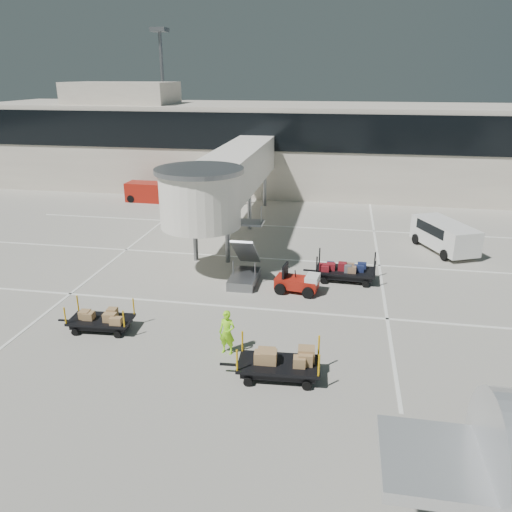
% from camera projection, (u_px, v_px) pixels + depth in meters
% --- Properties ---
extents(ground, '(140.00, 140.00, 0.00)m').
position_uv_depth(ground, '(253.00, 328.00, 22.33)').
color(ground, '#BBB7A7').
rests_on(ground, ground).
extents(lane_markings, '(40.00, 30.00, 0.02)m').
position_uv_depth(lane_markings, '(269.00, 257.00, 31.07)').
color(lane_markings, white).
rests_on(lane_markings, ground).
extents(terminal, '(64.00, 12.11, 15.20)m').
position_uv_depth(terminal, '(305.00, 146.00, 48.66)').
color(terminal, beige).
rests_on(terminal, ground).
extents(jet_bridge, '(5.70, 20.40, 6.03)m').
position_uv_depth(jet_bridge, '(227.00, 178.00, 32.85)').
color(jet_bridge, white).
rests_on(jet_bridge, ground).
extents(baggage_tug, '(2.36, 1.70, 1.46)m').
position_uv_depth(baggage_tug, '(298.00, 282.00, 25.91)').
color(baggage_tug, maroon).
rests_on(baggage_tug, ground).
extents(suitcase_cart, '(3.95, 1.73, 1.54)m').
position_uv_depth(suitcase_cart, '(346.00, 271.00, 27.33)').
color(suitcase_cart, black).
rests_on(suitcase_cart, ground).
extents(box_cart_near, '(3.80, 1.70, 1.47)m').
position_uv_depth(box_cart_near, '(279.00, 364.00, 18.54)').
color(box_cart_near, black).
rests_on(box_cart_near, ground).
extents(box_cart_far, '(3.41, 1.53, 1.32)m').
position_uv_depth(box_cart_far, '(99.00, 320.00, 22.07)').
color(box_cart_far, black).
rests_on(box_cart_far, ground).
extents(ground_worker, '(0.75, 0.55, 1.87)m').
position_uv_depth(ground_worker, '(227.00, 332.00, 20.08)').
color(ground_worker, '#87E518').
rests_on(ground_worker, ground).
extents(minivan, '(3.80, 5.26, 1.85)m').
position_uv_depth(minivan, '(443.00, 234.00, 31.92)').
color(minivan, silver).
rests_on(minivan, ground).
extents(belt_loader, '(4.62, 1.96, 2.20)m').
position_uv_depth(belt_loader, '(151.00, 192.00, 44.34)').
color(belt_loader, maroon).
rests_on(belt_loader, ground).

